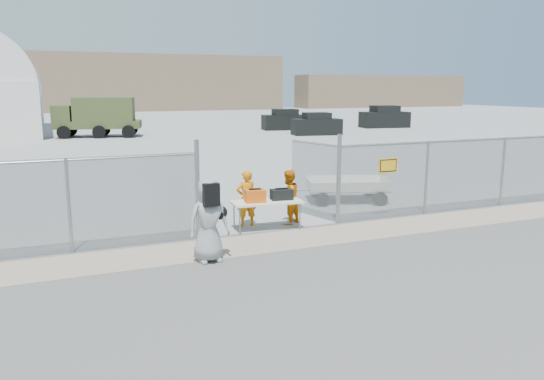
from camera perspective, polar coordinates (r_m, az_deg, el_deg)
name	(u,v)px	position (r m, az deg, el deg)	size (l,w,h in m)	color
ground	(305,251)	(12.42, 3.58, -6.62)	(160.00, 160.00, 0.00)	#4A4A4A
tarmac_inside	(110,128)	(53.00, -17.01, 6.44)	(160.00, 80.00, 0.01)	gray
dirt_strip	(287,240)	(13.28, 1.67, -5.40)	(44.00, 1.60, 0.01)	tan
distant_hills	(117,83)	(89.20, -16.36, 11.02)	(140.00, 6.00, 9.00)	#7F684F
chain_link_fence	(272,190)	(13.91, 0.00, 0.00)	(40.00, 0.20, 2.20)	gray
folding_table	(267,215)	(14.14, -0.55, -2.75)	(1.86, 0.77, 0.79)	white
orange_bag	(255,196)	(13.88, -1.84, -0.65)	(0.53, 0.35, 0.33)	orange
black_duffel	(282,194)	(14.20, 1.03, -0.48)	(0.58, 0.34, 0.28)	black
security_worker_left	(246,199)	(14.42, -2.78, -0.93)	(0.57, 0.37, 1.56)	orange
security_worker_right	(288,197)	(14.65, 1.76, -0.78)	(0.75, 0.58, 1.53)	orange
visitor	(209,220)	(11.57, -6.85, -3.28)	(0.90, 0.58, 1.83)	gray
utility_trailer	(347,189)	(17.82, 8.07, 0.08)	(3.43, 1.77, 0.83)	white
military_truck	(98,117)	(42.93, -18.20, 7.43)	(6.29, 2.32, 3.00)	#404B24
parked_vehicle_near	(317,124)	(42.83, 4.81, 7.08)	(3.85, 1.74, 1.74)	black
parked_vehicle_mid	(285,120)	(47.93, 1.40, 7.56)	(3.99, 1.81, 1.81)	black
parked_vehicle_far	(384,117)	(51.70, 12.01, 7.70)	(4.46, 2.02, 2.02)	black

